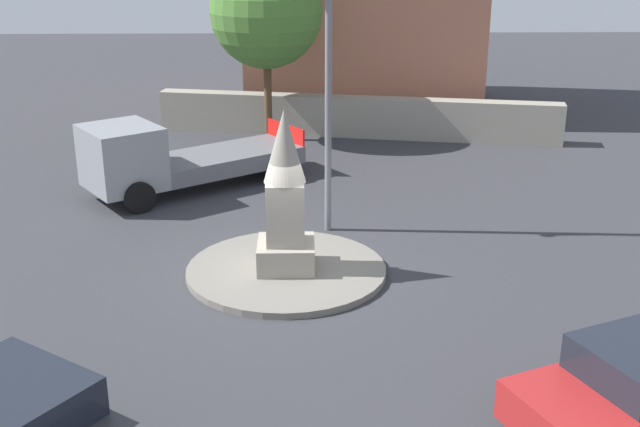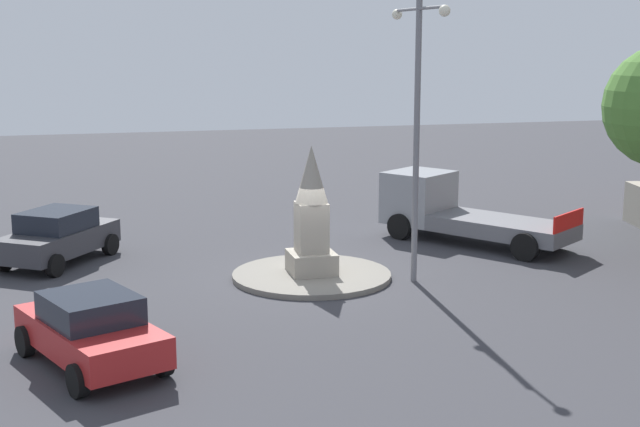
% 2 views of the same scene
% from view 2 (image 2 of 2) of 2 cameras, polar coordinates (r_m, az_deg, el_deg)
% --- Properties ---
extents(ground_plane, '(80.00, 80.00, 0.00)m').
position_cam_2_polar(ground_plane, '(24.18, -0.54, -4.17)').
color(ground_plane, '#38383D').
extents(traffic_island, '(4.32, 4.32, 0.15)m').
position_cam_2_polar(traffic_island, '(24.17, -0.54, -4.00)').
color(traffic_island, gray).
rests_on(traffic_island, ground).
extents(monument, '(1.22, 1.22, 3.48)m').
position_cam_2_polar(monument, '(23.79, -0.55, -0.19)').
color(monument, '#9E9687').
rests_on(monument, traffic_island).
extents(streetlamp, '(3.60, 0.28, 7.62)m').
position_cam_2_polar(streetlamp, '(23.23, 6.26, 6.74)').
color(streetlamp, slate).
rests_on(streetlamp, ground).
extents(car_red_passing, '(4.23, 3.08, 1.48)m').
position_cam_2_polar(car_red_passing, '(18.24, -14.52, -7.21)').
color(car_red_passing, '#B22323').
rests_on(car_red_passing, ground).
extents(car_dark_grey_far_side, '(4.13, 3.60, 1.56)m').
position_cam_2_polar(car_dark_grey_far_side, '(26.71, -16.48, -1.38)').
color(car_dark_grey_far_side, '#38383D').
rests_on(car_dark_grey_far_side, ground).
extents(truck_grey_approaching, '(6.22, 5.19, 2.11)m').
position_cam_2_polar(truck_grey_approaching, '(28.80, 8.60, 0.19)').
color(truck_grey_approaching, gray).
rests_on(truck_grey_approaching, ground).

